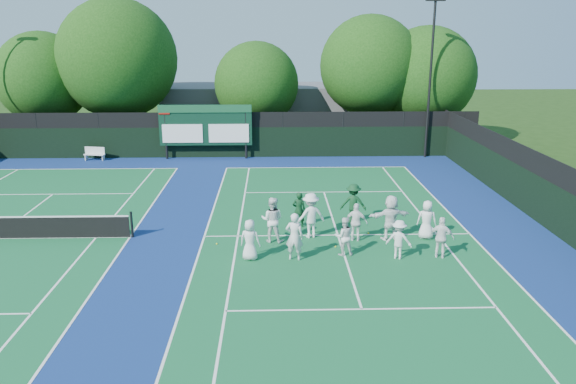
{
  "coord_description": "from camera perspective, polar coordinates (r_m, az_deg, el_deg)",
  "views": [
    {
      "loc": [
        -2.66,
        -20.64,
        8.12
      ],
      "look_at": [
        -2.0,
        3.0,
        1.3
      ],
      "focal_mm": 35.0,
      "sensor_mm": 36.0,
      "label": 1
    }
  ],
  "objects": [
    {
      "name": "player_front_2",
      "position": [
        21.06,
        5.71,
        -4.5
      ],
      "size": [
        0.76,
        0.61,
        1.48
      ],
      "primitive_type": "imported",
      "rotation": [
        0.0,
        0.0,
        3.21
      ],
      "color": "white",
      "rests_on": "ground"
    },
    {
      "name": "ground",
      "position": [
        22.34,
        5.37,
        -5.3
      ],
      "size": [
        120.0,
        120.0,
        0.0
      ],
      "primitive_type": "plane",
      "color": "#1A350E",
      "rests_on": "ground"
    },
    {
      "name": "back_fence",
      "position": [
        37.41,
        -6.73,
        5.56
      ],
      "size": [
        34.0,
        0.08,
        3.0
      ],
      "color": "black",
      "rests_on": "ground"
    },
    {
      "name": "coach_right",
      "position": [
        24.63,
        6.65,
        -1.14
      ],
      "size": [
        1.2,
        0.79,
        1.75
      ],
      "primitive_type": "imported",
      "rotation": [
        0.0,
        0.0,
        3.01
      ],
      "color": "#103B1D",
      "rests_on": "ground"
    },
    {
      "name": "player_front_3",
      "position": [
        21.05,
        11.2,
        -4.76
      ],
      "size": [
        1.09,
        0.88,
        1.48
      ],
      "primitive_type": "imported",
      "rotation": [
        0.0,
        0.0,
        2.75
      ],
      "color": "silver",
      "rests_on": "ground"
    },
    {
      "name": "tree_c",
      "position": [
        40.41,
        -3.0,
        10.69
      ],
      "size": [
        5.93,
        5.93,
        7.46
      ],
      "color": "black",
      "rests_on": "ground"
    },
    {
      "name": "player_front_4",
      "position": [
        21.47,
        15.32,
        -4.48
      ],
      "size": [
        1.0,
        0.69,
        1.57
      ],
      "primitive_type": "imported",
      "rotation": [
        0.0,
        0.0,
        2.77
      ],
      "color": "white",
      "rests_on": "ground"
    },
    {
      "name": "tree_a",
      "position": [
        43.35,
        -23.39,
        10.36
      ],
      "size": [
        6.39,
        6.39,
        8.14
      ],
      "color": "black",
      "rests_on": "ground"
    },
    {
      "name": "divider_fence_right",
      "position": [
        25.5,
        25.69,
        -0.93
      ],
      "size": [
        0.08,
        32.0,
        3.0
      ],
      "color": "black",
      "rests_on": "ground"
    },
    {
      "name": "player_back_3",
      "position": [
        22.82,
        10.39,
        -2.57
      ],
      "size": [
        1.79,
        0.88,
        1.85
      ],
      "primitive_type": "imported",
      "rotation": [
        0.0,
        0.0,
        3.34
      ],
      "color": "white",
      "rests_on": "ground"
    },
    {
      "name": "player_back_2",
      "position": [
        22.51,
        6.95,
        -3.07
      ],
      "size": [
        0.99,
        0.65,
        1.56
      ],
      "primitive_type": "imported",
      "rotation": [
        0.0,
        0.0,
        2.81
      ],
      "color": "white",
      "rests_on": "ground"
    },
    {
      "name": "tree_d",
      "position": [
        40.91,
        8.49,
        12.34
      ],
      "size": [
        7.0,
        7.0,
        9.26
      ],
      "color": "black",
      "rests_on": "ground"
    },
    {
      "name": "near_court",
      "position": [
        23.27,
        5.08,
        -4.38
      ],
      "size": [
        11.05,
        23.85,
        0.01
      ],
      "color": "#12582E",
      "rests_on": "ground"
    },
    {
      "name": "player_back_1",
      "position": [
        22.69,
        2.32,
        -2.4
      ],
      "size": [
        1.36,
        1.03,
        1.86
      ],
      "primitive_type": "imported",
      "rotation": [
        0.0,
        0.0,
        3.46
      ],
      "color": "white",
      "rests_on": "ground"
    },
    {
      "name": "tennis_ball_0",
      "position": [
        21.99,
        4.85,
        -5.55
      ],
      "size": [
        0.07,
        0.07,
        0.07
      ],
      "primitive_type": "sphere",
      "color": "yellow",
      "rests_on": "ground"
    },
    {
      "name": "tennis_ball_2",
      "position": [
        23.42,
        15.15,
        -4.7
      ],
      "size": [
        0.07,
        0.07,
        0.07
      ],
      "primitive_type": "sphere",
      "color": "yellow",
      "rests_on": "ground"
    },
    {
      "name": "player_front_1",
      "position": [
        20.48,
        0.66,
        -4.55
      ],
      "size": [
        0.73,
        0.56,
        1.8
      ],
      "primitive_type": "imported",
      "rotation": [
        0.0,
        0.0,
        2.93
      ],
      "color": "silver",
      "rests_on": "ground"
    },
    {
      "name": "tree_e",
      "position": [
        41.85,
        14.05,
        11.12
      ],
      "size": [
        6.98,
        6.98,
        8.51
      ],
      "color": "black",
      "rests_on": "ground"
    },
    {
      "name": "tree_b",
      "position": [
        41.63,
        -16.68,
        12.55
      ],
      "size": [
        8.24,
        8.24,
        10.36
      ],
      "color": "black",
      "rests_on": "ground"
    },
    {
      "name": "player_back_4",
      "position": [
        23.26,
        13.92,
        -2.76
      ],
      "size": [
        0.89,
        0.71,
        1.6
      ],
      "primitive_type": "imported",
      "rotation": [
        0.0,
        0.0,
        2.85
      ],
      "color": "white",
      "rests_on": "ground"
    },
    {
      "name": "coach_left",
      "position": [
        23.91,
        1.11,
        -1.81
      ],
      "size": [
        0.59,
        0.41,
        1.55
      ],
      "primitive_type": "imported",
      "rotation": [
        0.0,
        0.0,
        3.22
      ],
      "color": "#0E3319",
      "rests_on": "ground"
    },
    {
      "name": "tennis_ball_4",
      "position": [
        23.98,
        2.24,
        -3.64
      ],
      "size": [
        0.07,
        0.07,
        0.07
      ],
      "primitive_type": "sphere",
      "color": "yellow",
      "rests_on": "ground"
    },
    {
      "name": "player_front_0",
      "position": [
        20.59,
        -3.89,
        -4.87
      ],
      "size": [
        0.85,
        0.65,
        1.54
      ],
      "primitive_type": "imported",
      "rotation": [
        0.0,
        0.0,
        2.9
      ],
      "color": "silver",
      "rests_on": "ground"
    },
    {
      "name": "player_back_0",
      "position": [
        22.21,
        -1.61,
        -2.83
      ],
      "size": [
        1.02,
        0.87,
        1.84
      ],
      "primitive_type": "imported",
      "rotation": [
        0.0,
        0.0,
        2.93
      ],
      "color": "white",
      "rests_on": "ground"
    },
    {
      "name": "tennis_ball_1",
      "position": [
        25.05,
        6.83,
        -2.87
      ],
      "size": [
        0.07,
        0.07,
        0.07
      ],
      "primitive_type": "sphere",
      "color": "yellow",
      "rests_on": "ground"
    },
    {
      "name": "tennis_ball_3",
      "position": [
        22.37,
        -7.25,
        -5.24
      ],
      "size": [
        0.07,
        0.07,
        0.07
      ],
      "primitive_type": "sphere",
      "color": "yellow",
      "rests_on": "ground"
    },
    {
      "name": "tennis_ball_5",
      "position": [
        23.56,
        8.17,
        -4.16
      ],
      "size": [
        0.07,
        0.07,
        0.07
      ],
      "primitive_type": "sphere",
      "color": "yellow",
      "rests_on": "ground"
    },
    {
      "name": "scoreboard",
      "position": [
        36.97,
        -8.4,
        6.68
      ],
      "size": [
        6.0,
        0.21,
        3.55
      ],
      "color": "black",
      "rests_on": "ground"
    },
    {
      "name": "court_apron",
      "position": [
        23.36,
        -9.75,
        -4.49
      ],
      "size": [
        34.0,
        32.0,
        0.01
      ],
      "primitive_type": "cube",
      "color": "navy",
      "rests_on": "ground"
    },
    {
      "name": "bench",
      "position": [
        38.58,
        -19.04,
        3.76
      ],
      "size": [
        1.41,
        0.62,
        0.87
      ],
      "color": "silver",
      "rests_on": "ground"
    },
    {
      "name": "light_pole_right",
      "position": [
        37.78,
        14.37,
        12.84
      ],
      "size": [
        1.2,
        0.3,
        10.12
      ],
      "color": "black",
      "rests_on": "ground"
    },
    {
      "name": "clubhouse",
      "position": [
        45.07,
        -0.75,
        8.28
      ],
      "size": [
        18.0,
        6.0,
        4.0
      ],
      "primitive_type": "cube",
      "color": "#5A595F",
      "rests_on": "ground"
    }
  ]
}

